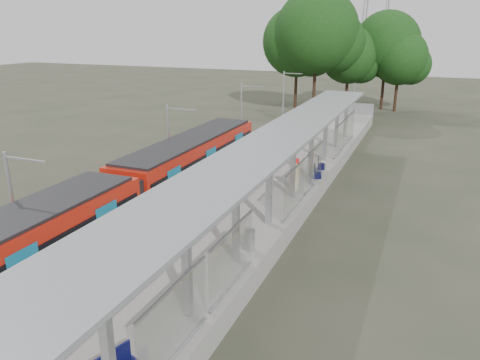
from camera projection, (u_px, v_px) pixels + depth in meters
name	position (u px, v px, depth m)	size (l,w,h in m)	color
trackbed	(203.00, 186.00, 30.18)	(3.00, 70.00, 0.24)	#59544C
platform	(269.00, 189.00, 28.44)	(6.00, 50.00, 1.00)	gray
tactile_strip	(231.00, 176.00, 29.20)	(0.60, 50.00, 0.02)	gold
end_fence	(345.00, 108.00, 50.02)	(6.00, 0.10, 1.20)	#9EA0A5
train	(120.00, 202.00, 22.02)	(2.74, 27.60, 3.62)	black
canopy	(276.00, 147.00, 23.35)	(3.27, 38.00, 3.66)	#9EA0A5
tree_cluster	(340.00, 42.00, 54.74)	(18.88, 14.85, 14.11)	#382316
catenary_masts	(170.00, 145.00, 29.04)	(2.08, 48.16, 5.40)	#9EA0A5
bench_mid	(320.00, 165.00, 29.79)	(0.73, 1.50, 0.98)	#0E0F46
bench_far	(316.00, 174.00, 28.08)	(0.78, 1.47, 0.96)	#0E0F46
info_pillar_far	(295.00, 176.00, 26.60)	(0.42, 0.42, 1.87)	beige
litter_bin	(250.00, 240.00, 19.50)	(0.45, 0.45, 0.92)	#9EA0A5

